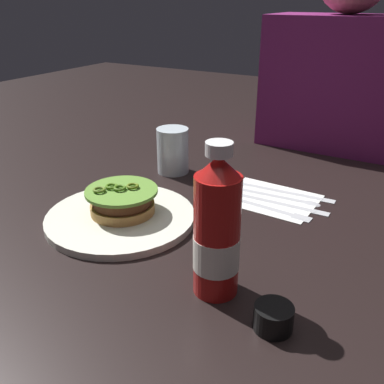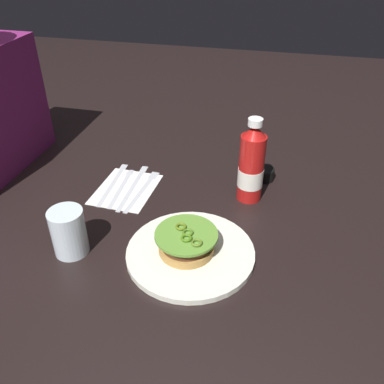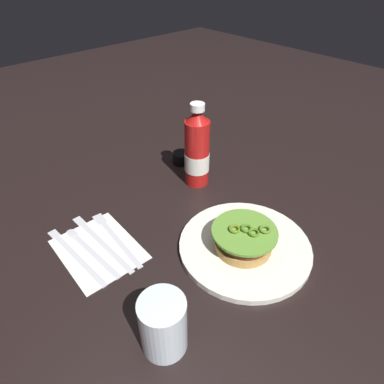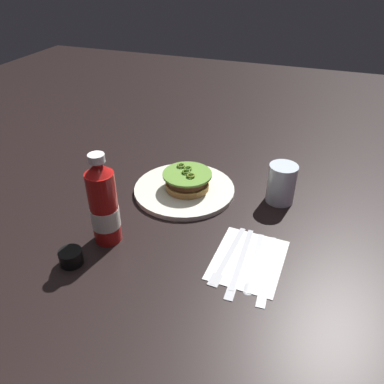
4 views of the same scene
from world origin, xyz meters
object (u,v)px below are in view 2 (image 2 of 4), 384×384
object	(u,v)px
dinner_plate	(190,253)
napkin	(126,189)
fork_utensil	(144,187)
burger_sandwich	(186,242)
steak_knife	(114,180)
butter_knife	(134,183)
spoon_utensil	(124,181)
condiment_cup	(265,174)
ketchup_bottle	(251,166)
water_glass	(69,232)

from	to	relation	value
dinner_plate	napkin	distance (m)	0.30
napkin	fork_utensil	size ratio (longest dim) A/B	0.91
burger_sandwich	steak_knife	world-z (taller)	burger_sandwich
butter_knife	spoon_utensil	world-z (taller)	same
dinner_plate	steak_knife	distance (m)	0.36
burger_sandwich	condiment_cup	xyz separation A→B (m)	(0.34, -0.13, -0.02)
dinner_plate	napkin	bearing A→B (deg)	47.66
dinner_plate	napkin	size ratio (longest dim) A/B	1.50
dinner_plate	burger_sandwich	distance (m)	0.03
ketchup_bottle	spoon_utensil	size ratio (longest dim) A/B	1.14
dinner_plate	burger_sandwich	size ratio (longest dim) A/B	2.07
spoon_utensil	dinner_plate	bearing A→B (deg)	-134.27
dinner_plate	ketchup_bottle	world-z (taller)	ketchup_bottle
water_glass	butter_knife	size ratio (longest dim) A/B	0.47
burger_sandwich	condiment_cup	world-z (taller)	burger_sandwich
dinner_plate	condiment_cup	xyz separation A→B (m)	(0.34, -0.13, 0.01)
napkin	butter_knife	distance (m)	0.03
spoon_utensil	steak_knife	distance (m)	0.03
water_glass	condiment_cup	bearing A→B (deg)	-44.29
water_glass	butter_knife	xyz separation A→B (m)	(0.28, -0.04, -0.05)
burger_sandwich	steak_knife	bearing A→B (deg)	48.09
butter_knife	steak_knife	size ratio (longest dim) A/B	1.05
condiment_cup	butter_knife	world-z (taller)	condiment_cup
butter_knife	steak_knife	distance (m)	0.06
dinner_plate	butter_knife	size ratio (longest dim) A/B	1.23
ketchup_bottle	spoon_utensil	bearing A→B (deg)	91.56
burger_sandwich	water_glass	size ratio (longest dim) A/B	1.26
condiment_cup	butter_knife	distance (m)	0.35
spoon_utensil	steak_knife	world-z (taller)	same
condiment_cup	steak_knife	size ratio (longest dim) A/B	0.23
burger_sandwich	napkin	distance (m)	0.30
butter_knife	steak_knife	xyz separation A→B (m)	(0.00, 0.06, 0.00)
napkin	spoon_utensil	distance (m)	0.03
napkin	ketchup_bottle	bearing A→B (deg)	-83.01
burger_sandwich	steak_knife	xyz separation A→B (m)	(0.23, 0.26, -0.03)
water_glass	butter_knife	world-z (taller)	water_glass
condiment_cup	water_glass	bearing A→B (deg)	135.71
water_glass	napkin	distance (m)	0.26
water_glass	fork_utensil	xyz separation A→B (m)	(0.27, -0.07, -0.05)
water_glass	spoon_utensil	world-z (taller)	water_glass
butter_knife	ketchup_bottle	bearing A→B (deg)	-87.68
burger_sandwich	water_glass	world-z (taller)	water_glass
ketchup_bottle	condiment_cup	world-z (taller)	ketchup_bottle
dinner_plate	butter_knife	bearing A→B (deg)	42.33
dinner_plate	ketchup_bottle	bearing A→B (deg)	-21.02
dinner_plate	fork_utensil	size ratio (longest dim) A/B	1.36
condiment_cup	spoon_utensil	distance (m)	0.38
burger_sandwich	fork_utensil	world-z (taller)	burger_sandwich
fork_utensil	spoon_utensil	distance (m)	0.06
water_glass	steak_knife	xyz separation A→B (m)	(0.28, 0.02, -0.05)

